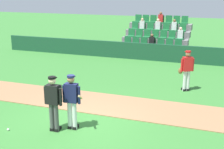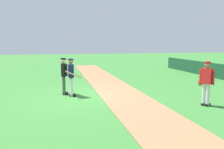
{
  "view_description": "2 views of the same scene",
  "coord_description": "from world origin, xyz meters",
  "views": [
    {
      "loc": [
        4.26,
        -8.36,
        4.28
      ],
      "look_at": [
        0.54,
        1.88,
        1.22
      ],
      "focal_mm": 49.46,
      "sensor_mm": 36.0,
      "label": 1
    },
    {
      "loc": [
        10.49,
        -1.02,
        2.48
      ],
      "look_at": [
        0.89,
        1.32,
        1.08
      ],
      "focal_mm": 36.29,
      "sensor_mm": 36.0,
      "label": 2
    }
  ],
  "objects": [
    {
      "name": "dugout_fence",
      "position": [
        0.0,
        9.82,
        0.52
      ],
      "size": [
        20.0,
        0.16,
        1.04
      ],
      "primitive_type": "cube",
      "color": "#19472D",
      "rests_on": "ground"
    },
    {
      "name": "infield_dirt_path",
      "position": [
        0.0,
        1.94,
        0.01
      ],
      "size": [
        28.0,
        2.17,
        0.03
      ],
      "primitive_type": "cube",
      "color": "#9E704C",
      "rests_on": "ground"
    },
    {
      "name": "runner_red_jersey",
      "position": [
        2.92,
        4.61,
        0.96
      ],
      "size": [
        0.63,
        0.43,
        1.76
      ],
      "color": "silver",
      "rests_on": "ground"
    },
    {
      "name": "batter_navy_jersey",
      "position": [
        0.06,
        -0.41,
        0.97
      ],
      "size": [
        0.7,
        0.77,
        1.76
      ],
      "color": "white",
      "rests_on": "ground"
    },
    {
      "name": "ground_plane",
      "position": [
        0.0,
        0.0,
        0.0
      ],
      "size": [
        80.0,
        80.0,
        0.0
      ],
      "primitive_type": "plane",
      "color": "#387A33"
    },
    {
      "name": "baseball",
      "position": [
        -1.78,
        -1.22,
        0.04
      ],
      "size": [
        0.07,
        0.07,
        0.07
      ],
      "primitive_type": "sphere",
      "color": "white",
      "rests_on": "ground"
    },
    {
      "name": "stadium_bleachers",
      "position": [
        0.01,
        12.12,
        0.75
      ],
      "size": [
        4.45,
        3.8,
        2.7
      ],
      "color": "slate",
      "rests_on": "ground"
    },
    {
      "name": "umpire_home_plate",
      "position": [
        -0.41,
        -0.72,
        1.0
      ],
      "size": [
        0.59,
        0.31,
        1.76
      ],
      "color": "#4C4C4C",
      "rests_on": "ground"
    }
  ]
}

